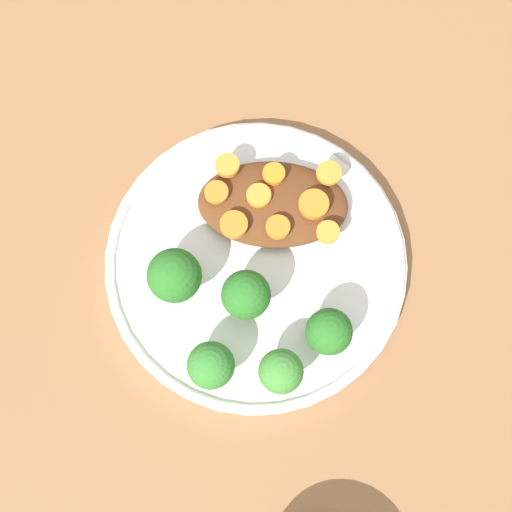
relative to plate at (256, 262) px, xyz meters
name	(u,v)px	position (x,y,z in m)	size (l,w,h in m)	color
ground_plane	(256,265)	(0.00, 0.00, -0.01)	(4.00, 4.00, 0.00)	#8C603D
plate	(256,262)	(0.00, 0.00, 0.00)	(0.27, 0.27, 0.02)	silver
stew_mound	(273,204)	(-0.01, -0.05, 0.02)	(0.13, 0.08, 0.02)	#5B3319
broccoli_floret_0	(174,276)	(0.07, 0.03, 0.04)	(0.05, 0.05, 0.06)	#759E51
broccoli_floret_1	(246,295)	(0.01, 0.04, 0.04)	(0.04, 0.04, 0.06)	#759E51
broccoli_floret_2	(329,332)	(-0.06, 0.07, 0.04)	(0.04, 0.04, 0.05)	#7FA85B
broccoli_floret_3	(281,372)	(-0.02, 0.10, 0.04)	(0.04, 0.04, 0.05)	#7FA85B
broccoli_floret_4	(211,366)	(0.03, 0.10, 0.04)	(0.04, 0.04, 0.05)	#7FA85B
carrot_slice_0	(234,225)	(0.02, -0.02, 0.03)	(0.02, 0.02, 0.01)	orange
carrot_slice_1	(274,174)	(-0.01, -0.07, 0.03)	(0.02, 0.02, 0.01)	orange
carrot_slice_2	(256,195)	(0.00, -0.05, 0.03)	(0.02, 0.02, 0.01)	orange
carrot_slice_3	(314,204)	(-0.05, -0.05, 0.03)	(0.03, 0.03, 0.01)	orange
carrot_slice_4	(216,192)	(0.04, -0.05, 0.03)	(0.02, 0.02, 0.00)	orange
carrot_slice_5	(227,165)	(0.03, -0.08, 0.03)	(0.02, 0.02, 0.01)	orange
carrot_slice_6	(278,227)	(-0.02, -0.02, 0.03)	(0.02, 0.02, 0.01)	orange
carrot_slice_7	(329,173)	(-0.06, -0.08, 0.03)	(0.02, 0.02, 0.00)	orange
carrot_slice_8	(328,232)	(-0.06, -0.02, 0.03)	(0.02, 0.02, 0.01)	orange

